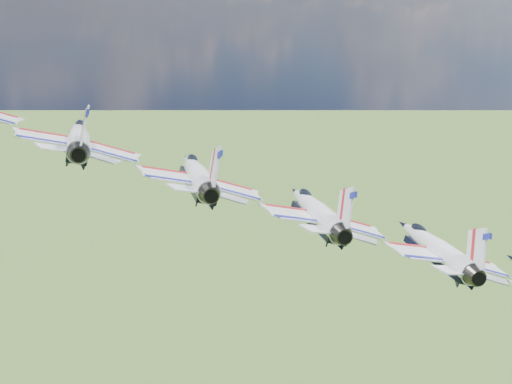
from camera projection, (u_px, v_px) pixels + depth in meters
jet_1 at (79, 137)px, 68.08m from camera, size 17.50×19.91×7.75m
jet_2 at (197, 174)px, 67.93m from camera, size 17.50×19.91×7.75m
jet_3 at (315, 210)px, 67.77m from camera, size 17.50×19.91×7.75m
jet_4 at (435, 247)px, 67.62m from camera, size 17.50×19.91×7.75m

